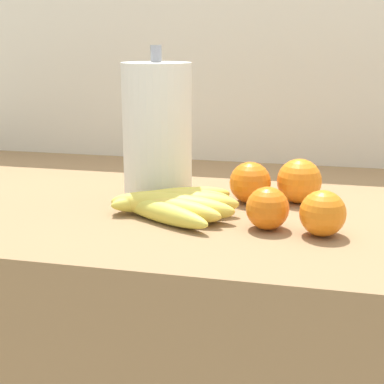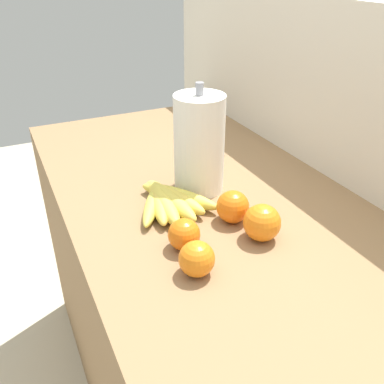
% 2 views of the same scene
% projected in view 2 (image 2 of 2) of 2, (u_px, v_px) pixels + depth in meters
% --- Properties ---
extents(counter, '(1.89, 0.70, 0.85)m').
position_uv_depth(counter, '(245.00, 378.00, 1.09)').
color(counter, olive).
rests_on(counter, ground).
extents(wall_back, '(2.29, 0.06, 1.30)m').
position_uv_depth(wall_back, '(372.00, 270.00, 1.12)').
color(wall_back, silver).
rests_on(wall_back, ground).
extents(banana_bunch, '(0.22, 0.21, 0.04)m').
position_uv_depth(banana_bunch, '(167.00, 200.00, 1.01)').
color(banana_bunch, '#D7CC4C').
rests_on(banana_bunch, counter).
extents(orange_center, '(0.07, 0.07, 0.07)m').
position_uv_depth(orange_center, '(197.00, 259.00, 0.79)').
color(orange_center, orange).
rests_on(orange_center, counter).
extents(orange_far_right, '(0.08, 0.08, 0.08)m').
position_uv_depth(orange_far_right, '(233.00, 207.00, 0.95)').
color(orange_far_right, orange).
rests_on(orange_far_right, counter).
extents(orange_front, '(0.07, 0.07, 0.07)m').
position_uv_depth(orange_front, '(184.00, 234.00, 0.86)').
color(orange_front, orange).
rests_on(orange_front, counter).
extents(orange_right, '(0.08, 0.08, 0.08)m').
position_uv_depth(orange_right, '(262.00, 223.00, 0.89)').
color(orange_right, orange).
rests_on(orange_right, counter).
extents(paper_towel_roll, '(0.13, 0.13, 0.28)m').
position_uv_depth(paper_towel_roll, '(199.00, 144.00, 1.04)').
color(paper_towel_roll, white).
rests_on(paper_towel_roll, counter).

